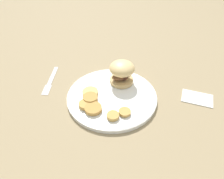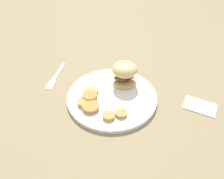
{
  "view_description": "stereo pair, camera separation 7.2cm",
  "coord_description": "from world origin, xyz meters",
  "views": [
    {
      "loc": [
        -0.06,
        -0.54,
        0.51
      ],
      "look_at": [
        0.0,
        0.0,
        0.04
      ],
      "focal_mm": 35.0,
      "sensor_mm": 36.0,
      "label": 1
    },
    {
      "loc": [
        0.01,
        -0.55,
        0.51
      ],
      "look_at": [
        0.0,
        0.0,
        0.04
      ],
      "focal_mm": 35.0,
      "sensor_mm": 36.0,
      "label": 2
    }
  ],
  "objects": [
    {
      "name": "ground_plane",
      "position": [
        0.0,
        0.0,
        0.0
      ],
      "size": [
        4.0,
        4.0,
        0.0
      ],
      "primitive_type": "plane",
      "color": "#937F5B"
    },
    {
      "name": "dinner_plate",
      "position": [
        0.0,
        0.0,
        0.01
      ],
      "size": [
        0.3,
        0.3,
        0.02
      ],
      "color": "white",
      "rests_on": "ground_plane"
    },
    {
      "name": "sandwich",
      "position": [
        0.04,
        0.07,
        0.06
      ],
      "size": [
        0.09,
        0.1,
        0.08
      ],
      "color": "tan",
      "rests_on": "dinner_plate"
    },
    {
      "name": "potato_round_0",
      "position": [
        -0.09,
        -0.04,
        0.02
      ],
      "size": [
        0.04,
        0.04,
        0.01
      ],
      "primitive_type": "cylinder",
      "color": "tan",
      "rests_on": "dinner_plate"
    },
    {
      "name": "potato_round_1",
      "position": [
        -0.01,
        -0.1,
        0.02
      ],
      "size": [
        0.04,
        0.04,
        0.01
      ],
      "primitive_type": "cylinder",
      "color": "tan",
      "rests_on": "dinner_plate"
    },
    {
      "name": "potato_round_2",
      "position": [
        -0.07,
        0.02,
        0.02
      ],
      "size": [
        0.05,
        0.05,
        0.01
      ],
      "primitive_type": "cylinder",
      "color": "#DBB766",
      "rests_on": "dinner_plate"
    },
    {
      "name": "potato_round_3",
      "position": [
        -0.07,
        -0.06,
        0.02
      ],
      "size": [
        0.05,
        0.05,
        0.01
      ],
      "primitive_type": "cylinder",
      "color": "#BC8942",
      "rests_on": "dinner_plate"
    },
    {
      "name": "potato_round_4",
      "position": [
        -0.07,
        -0.02,
        0.02
      ],
      "size": [
        0.05,
        0.05,
        0.02
      ],
      "primitive_type": "cylinder",
      "color": "#BC8942",
      "rests_on": "dinner_plate"
    },
    {
      "name": "potato_round_5",
      "position": [
        0.03,
        -0.09,
        0.02
      ],
      "size": [
        0.04,
        0.04,
        0.01
      ],
      "primitive_type": "cylinder",
      "color": "tan",
      "rests_on": "dinner_plate"
    },
    {
      "name": "fork",
      "position": [
        -0.22,
        0.12,
        0.0
      ],
      "size": [
        0.05,
        0.17,
        0.0
      ],
      "color": "silver",
      "rests_on": "ground_plane"
    },
    {
      "name": "napkin",
      "position": [
        0.29,
        -0.03,
        0.0
      ],
      "size": [
        0.12,
        0.1,
        0.01
      ],
      "primitive_type": "cube",
      "rotation": [
        0.0,
        0.0,
        5.84
      ],
      "color": "white",
      "rests_on": "ground_plane"
    }
  ]
}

